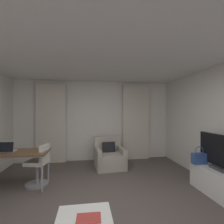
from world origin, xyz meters
TOP-DOWN VIEW (x-y plane):
  - ground_plane at (0.00, 0.00)m, footprint 12.00×12.00m
  - wall_window at (0.00, 3.03)m, footprint 5.12×0.06m
  - ceiling at (0.00, 0.00)m, footprint 5.12×6.12m
  - curtain_left_panel at (-1.38, 2.90)m, footprint 0.90×0.06m
  - curtain_right_panel at (1.38, 2.90)m, footprint 0.90×0.06m
  - armchair at (0.38, 2.22)m, footprint 0.86×0.88m
  - desk at (-1.77, 1.24)m, footprint 1.36×0.65m
  - desk_chair at (-1.29, 1.30)m, footprint 0.48×0.48m
  - laptop at (-1.91, 1.25)m, footprint 0.33×0.25m
  - magazine_open at (-0.24, -0.57)m, footprint 0.29×0.21m
  - tv_console at (2.22, 0.24)m, footprint 0.47×1.25m
  - tv_flatscreen at (2.22, 0.28)m, footprint 0.20×1.05m
  - handbag_primary at (2.08, 0.67)m, footprint 0.30×0.14m

SIDE VIEW (x-z plane):
  - ground_plane at x=0.00m, z-range 0.00..0.00m
  - tv_console at x=2.22m, z-range 0.00..0.50m
  - armchair at x=0.38m, z-range -0.14..0.70m
  - magazine_open at x=-0.24m, z-range 0.37..0.38m
  - desk_chair at x=-1.29m, z-range -0.05..0.83m
  - handbag_primary at x=2.08m, z-range 0.44..0.80m
  - desk at x=-1.77m, z-range 0.31..1.07m
  - laptop at x=-1.91m, z-range 0.69..0.91m
  - tv_flatscreen at x=2.22m, z-range 0.48..1.15m
  - curtain_left_panel at x=-1.38m, z-range 0.00..2.50m
  - curtain_right_panel at x=1.38m, z-range 0.00..2.50m
  - wall_window at x=0.00m, z-range 0.00..2.60m
  - ceiling at x=0.00m, z-range 2.60..2.66m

